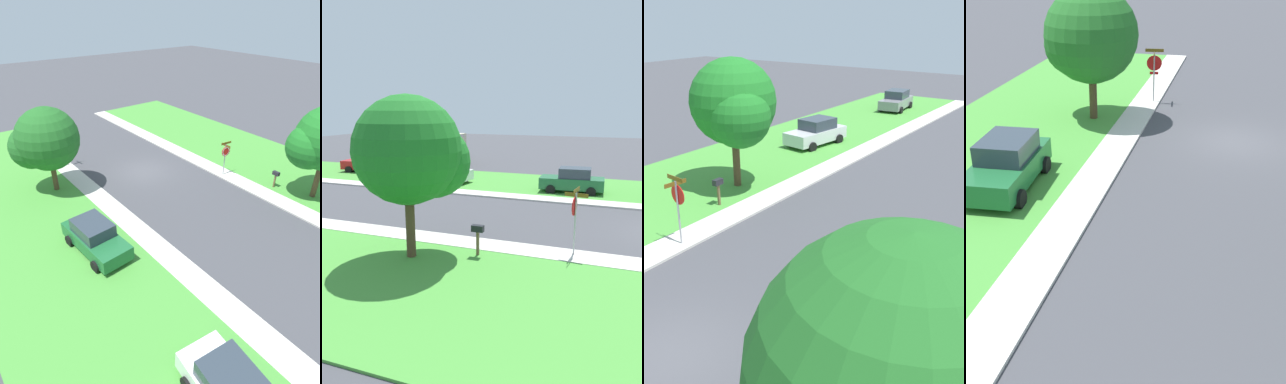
{
  "view_description": "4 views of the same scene",
  "coord_description": "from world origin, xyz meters",
  "views": [
    {
      "loc": [
        12.86,
        18.83,
        11.64
      ],
      "look_at": [
        2.37,
        5.2,
        1.4
      ],
      "focal_mm": 30.07,
      "sensor_mm": 36.0,
      "label": 1
    },
    {
      "loc": [
        -19.69,
        2.44,
        5.88
      ],
      "look_at": [
        -0.54,
        9.75,
        1.4
      ],
      "focal_mm": 36.83,
      "sensor_mm": 36.0,
      "label": 2
    },
    {
      "loc": [
        8.25,
        -6.04,
        8.3
      ],
      "look_at": [
        -1.76,
        8.56,
        1.4
      ],
      "focal_mm": 43.77,
      "sensor_mm": 36.0,
      "label": 3
    },
    {
      "loc": [
        -0.05,
        20.2,
        7.76
      ],
      "look_at": [
        2.77,
        8.21,
        1.4
      ],
      "focal_mm": 46.57,
      "sensor_mm": 36.0,
      "label": 4
    }
  ],
  "objects": [
    {
      "name": "sidewalk_east",
      "position": [
        4.7,
        12.0,
        0.05
      ],
      "size": [
        1.4,
        56.0,
        0.1
      ],
      "primitive_type": "cube",
      "color": "beige",
      "rests_on": "ground"
    },
    {
      "name": "ground_plane",
      "position": [
        0.0,
        0.0,
        0.0
      ],
      "size": [
        120.0,
        120.0,
        0.0
      ],
      "primitive_type": "plane",
      "color": "#424247"
    },
    {
      "name": "car_green_near_corner",
      "position": [
        7.4,
        6.1,
        0.87
      ],
      "size": [
        2.26,
        4.41,
        1.76
      ],
      "color": "#1E6033",
      "rests_on": "ground"
    },
    {
      "name": "tree_across_left",
      "position": [
        6.83,
        -1.57,
        3.73
      ],
      "size": [
        4.5,
        4.19,
        5.96
      ],
      "color": "#4C3823",
      "rests_on": "ground"
    },
    {
      "name": "stop_sign_near_corner",
      "position": [
        4.32,
        -4.65,
        1.88
      ],
      "size": [
        0.92,
        0.92,
        2.77
      ],
      "color": "#9E9EA3",
      "rests_on": "ground"
    }
  ]
}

